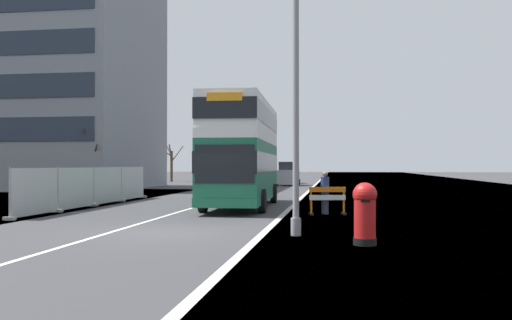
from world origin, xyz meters
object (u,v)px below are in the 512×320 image
at_px(lamppost_foreground, 296,83).
at_px(car_receding_mid, 289,174).
at_px(roadworks_barrier, 327,198).
at_px(red_pillar_postbox, 365,211).
at_px(car_oncoming_near, 222,177).
at_px(car_receding_far, 288,175).
at_px(double_decker_bus, 243,152).
at_px(pedestrian_at_kerb, 325,193).

distance_m(lamppost_foreground, car_receding_mid, 37.59).
xyz_separation_m(lamppost_foreground, roadworks_barrier, (0.78, 6.60, -3.65)).
relative_size(red_pillar_postbox, car_receding_mid, 0.37).
height_order(car_oncoming_near, car_receding_far, car_oncoming_near).
bearing_deg(car_receding_far, double_decker_bus, -88.53).
bearing_deg(red_pillar_postbox, pedestrian_at_kerb, 97.89).
bearing_deg(lamppost_foreground, double_decker_bus, 108.01).
relative_size(car_oncoming_near, pedestrian_at_kerb, 2.47).
relative_size(double_decker_bus, lamppost_foreground, 1.15).
relative_size(roadworks_barrier, car_receding_far, 0.38).
relative_size(red_pillar_postbox, roadworks_barrier, 1.02).
relative_size(double_decker_bus, pedestrian_at_kerb, 6.03).
height_order(double_decker_bus, red_pillar_postbox, double_decker_bus).
distance_m(lamppost_foreground, car_oncoming_near, 30.36).
bearing_deg(car_receding_mid, red_pillar_postbox, -82.19).
height_order(car_oncoming_near, pedestrian_at_kerb, car_oncoming_near).
relative_size(roadworks_barrier, pedestrian_at_kerb, 0.88).
bearing_deg(car_receding_mid, car_receding_far, 95.96).
xyz_separation_m(lamppost_foreground, red_pillar_postbox, (1.84, -1.54, -3.47)).
bearing_deg(pedestrian_at_kerb, red_pillar_postbox, -82.11).
xyz_separation_m(double_decker_bus, roadworks_barrier, (4.06, -3.48, -1.95)).
xyz_separation_m(double_decker_bus, car_oncoming_near, (-5.08, 18.91, -1.61)).
xyz_separation_m(double_decker_bus, car_receding_far, (-0.85, 33.37, -1.69)).
relative_size(red_pillar_postbox, car_oncoming_near, 0.36).
xyz_separation_m(double_decker_bus, red_pillar_postbox, (5.12, -11.63, -1.78)).
distance_m(roadworks_barrier, car_receding_far, 37.18).
bearing_deg(car_receding_mid, roadworks_barrier, -82.08).
bearing_deg(roadworks_barrier, double_decker_bus, 139.35).
bearing_deg(car_receding_far, roadworks_barrier, -82.41).
xyz_separation_m(double_decker_bus, pedestrian_at_kerb, (3.95, -3.23, -1.76)).
bearing_deg(car_oncoming_near, pedestrian_at_kerb, -67.80).
distance_m(car_oncoming_near, car_receding_far, 15.07).
bearing_deg(pedestrian_at_kerb, roadworks_barrier, -67.16).
height_order(red_pillar_postbox, car_oncoming_near, car_oncoming_near).
bearing_deg(red_pillar_postbox, car_receding_mid, 97.81).
bearing_deg(pedestrian_at_kerb, car_oncoming_near, 112.20).
relative_size(lamppost_foreground, pedestrian_at_kerb, 5.26).
relative_size(lamppost_foreground, car_receding_far, 2.30).
xyz_separation_m(lamppost_foreground, car_receding_mid, (-3.49, 37.29, -3.25)).
distance_m(red_pillar_postbox, car_oncoming_near, 32.20).
distance_m(red_pillar_postbox, car_receding_mid, 39.20).
bearing_deg(double_decker_bus, car_receding_far, 91.47).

